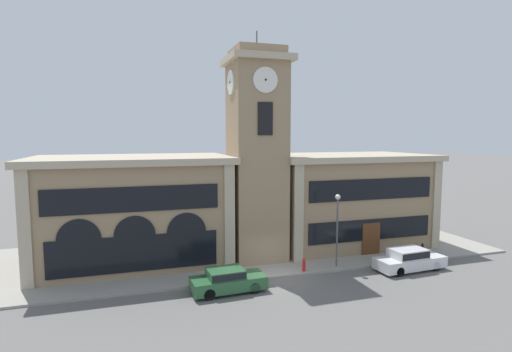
# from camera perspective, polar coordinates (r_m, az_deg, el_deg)

# --- Properties ---
(ground_plane) EXTENTS (300.00, 300.00, 0.00)m
(ground_plane) POSITION_cam_1_polar(r_m,az_deg,el_deg) (26.29, 3.03, -14.44)
(ground_plane) COLOR #605E5B
(sidewalk_kerb) EXTENTS (38.02, 12.23, 0.15)m
(sidewalk_kerb) POSITION_cam_1_polar(r_m,az_deg,el_deg) (31.78, -0.89, -10.69)
(sidewalk_kerb) COLOR gray
(sidewalk_kerb) RESTS_ON ground_plane
(clock_tower) EXTENTS (4.40, 4.40, 16.37)m
(clock_tower) POSITION_cam_1_polar(r_m,az_deg,el_deg) (28.77, 0.11, 2.91)
(clock_tower) COLOR #937A5B
(clock_tower) RESTS_ON ground_plane
(town_hall_left_wing) EXTENTS (13.56, 8.47, 7.63)m
(town_hall_left_wing) POSITION_cam_1_polar(r_m,az_deg,el_deg) (29.87, -17.05, -4.59)
(town_hall_left_wing) COLOR #937A5B
(town_hall_left_wing) RESTS_ON ground_plane
(town_hall_right_wing) EXTENTS (13.29, 8.47, 7.54)m
(town_hall_right_wing) POSITION_cam_1_polar(r_m,az_deg,el_deg) (34.44, 12.61, -3.19)
(town_hall_right_wing) COLOR #937A5B
(town_hall_right_wing) RESTS_ON ground_plane
(parked_car_near) EXTENTS (4.42, 2.03, 1.39)m
(parked_car_near) POSITION_cam_1_polar(r_m,az_deg,el_deg) (24.06, -4.10, -14.57)
(parked_car_near) COLOR #285633
(parked_car_near) RESTS_ON ground_plane
(parked_car_mid) EXTENTS (4.97, 2.05, 1.49)m
(parked_car_mid) POSITION_cam_1_polar(r_m,az_deg,el_deg) (29.46, 21.03, -11.01)
(parked_car_mid) COLOR silver
(parked_car_mid) RESTS_ON ground_plane
(street_lamp) EXTENTS (0.36, 0.36, 4.99)m
(street_lamp) POSITION_cam_1_polar(r_m,az_deg,el_deg) (27.75, 11.55, -5.96)
(street_lamp) COLOR #4C4C51
(street_lamp) RESTS_ON sidewalk_kerb
(bollard) EXTENTS (0.18, 0.18, 1.06)m
(bollard) POSITION_cam_1_polar(r_m,az_deg,el_deg) (32.31, 22.67, -9.77)
(bollard) COLOR black
(bollard) RESTS_ON sidewalk_kerb
(fire_hydrant) EXTENTS (0.22, 0.22, 0.87)m
(fire_hydrant) POSITION_cam_1_polar(r_m,az_deg,el_deg) (27.18, 6.86, -12.52)
(fire_hydrant) COLOR red
(fire_hydrant) RESTS_ON sidewalk_kerb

